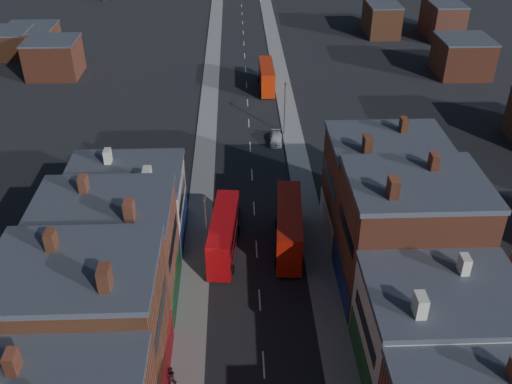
{
  "coord_description": "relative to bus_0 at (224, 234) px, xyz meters",
  "views": [
    {
      "loc": [
        -1.88,
        -17.23,
        38.45
      ],
      "look_at": [
        0.0,
        33.55,
        6.42
      ],
      "focal_mm": 40.0,
      "sensor_mm": 36.0,
      "label": 1
    }
  ],
  "objects": [
    {
      "name": "bus_2",
      "position": [
        7.0,
        46.29,
        -0.1
      ],
      "size": [
        2.65,
        10.25,
        4.42
      ],
      "rotation": [
        0.0,
        0.0,
        0.01
      ],
      "color": "#B82308",
      "rests_on": "ground"
    },
    {
      "name": "car_3",
      "position": [
        7.3,
        25.61,
        -1.87
      ],
      "size": [
        2.04,
        4.41,
        1.25
      ],
      "primitive_type": "imported",
      "rotation": [
        0.0,
        0.0,
        -0.07
      ],
      "color": "silver",
      "rests_on": "ground"
    },
    {
      "name": "lamp_post_2",
      "position": [
        -1.7,
        -1.64,
        2.21
      ],
      "size": [
        0.25,
        0.7,
        8.12
      ],
      "color": "slate",
      "rests_on": "ground"
    },
    {
      "name": "ped_1",
      "position": [
        -4.2,
        -17.34,
        -1.48
      ],
      "size": [
        0.9,
        0.54,
        1.79
      ],
      "primitive_type": "imported",
      "rotation": [
        0.0,
        0.0,
        3.21
      ],
      "color": "#3C1818",
      "rests_on": "pavement_west"
    },
    {
      "name": "bus_1",
      "position": [
        7.0,
        0.82,
        0.17
      ],
      "size": [
        3.53,
        11.59,
        4.94
      ],
      "rotation": [
        0.0,
        0.0,
        -0.08
      ],
      "color": "red",
      "rests_on": "ground"
    },
    {
      "name": "pavement_east",
      "position": [
        10.0,
        18.36,
        -2.43
      ],
      "size": [
        3.0,
        200.0,
        0.12
      ],
      "primitive_type": "cube",
      "color": "gray",
      "rests_on": "ground"
    },
    {
      "name": "bus_0",
      "position": [
        0.0,
        0.0,
        0.0
      ],
      "size": [
        3.45,
        10.87,
        4.61
      ],
      "rotation": [
        0.0,
        0.0,
        -0.1
      ],
      "color": "red",
      "rests_on": "ground"
    },
    {
      "name": "car_2",
      "position": [
        0.74,
        5.89,
        -1.93
      ],
      "size": [
        2.18,
        4.18,
        1.13
      ],
      "primitive_type": "imported",
      "rotation": [
        0.0,
        0.0,
        -0.08
      ],
      "color": "black",
      "rests_on": "ground"
    },
    {
      "name": "pavement_west",
      "position": [
        -3.0,
        18.36,
        -2.43
      ],
      "size": [
        3.0,
        200.0,
        0.12
      ],
      "primitive_type": "cube",
      "color": "gray",
      "rests_on": "ground"
    },
    {
      "name": "lamp_post_3",
      "position": [
        8.7,
        28.36,
        2.21
      ],
      "size": [
        0.25,
        0.7,
        8.12
      ],
      "color": "slate",
      "rests_on": "ground"
    }
  ]
}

